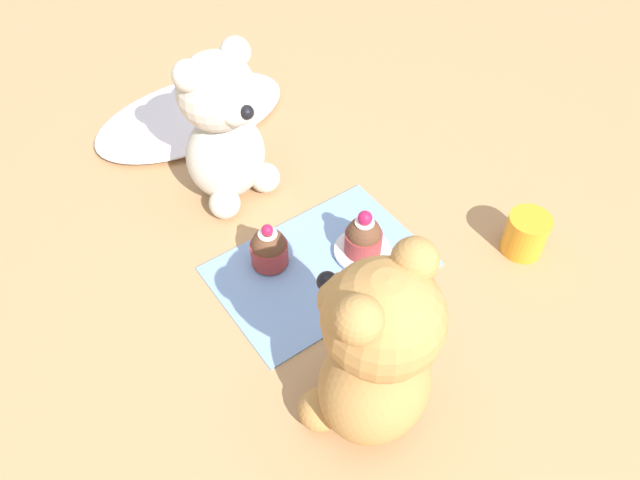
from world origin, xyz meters
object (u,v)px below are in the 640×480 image
at_px(cupcake_near_cream_bear, 269,248).
at_px(juice_glass, 526,234).
at_px(teddy_bear_cream, 224,130).
at_px(saucer_plate, 362,251).
at_px(cupcake_near_tan_bear, 364,236).
at_px(teddy_bear_tan, 375,355).

xyz_separation_m(cupcake_near_cream_bear, juice_glass, (0.30, -0.18, -0.00)).
xyz_separation_m(teddy_bear_cream, saucer_plate, (0.08, -0.21, -0.11)).
height_order(cupcake_near_cream_bear, cupcake_near_tan_bear, cupcake_near_tan_bear).
distance_m(saucer_plate, juice_glass, 0.22).
bearing_deg(teddy_bear_tan, cupcake_near_cream_bear, -110.63).
bearing_deg(cupcake_near_tan_bear, teddy_bear_tan, -126.37).
xyz_separation_m(cupcake_near_cream_bear, saucer_plate, (0.11, -0.06, -0.02)).
height_order(saucer_plate, juice_glass, juice_glass).
height_order(teddy_bear_tan, cupcake_near_cream_bear, teddy_bear_tan).
xyz_separation_m(cupcake_near_tan_bear, juice_glass, (0.19, -0.12, -0.01)).
distance_m(teddy_bear_tan, cupcake_near_cream_bear, 0.26).
height_order(teddy_bear_tan, juice_glass, teddy_bear_tan).
height_order(cupcake_near_cream_bear, juice_glass, cupcake_near_cream_bear).
distance_m(teddy_bear_tan, saucer_plate, 0.26).
bearing_deg(teddy_bear_tan, teddy_bear_cream, -112.60).
bearing_deg(cupcake_near_cream_bear, juice_glass, -30.92).
bearing_deg(cupcake_near_tan_bear, cupcake_near_cream_bear, 151.99).
distance_m(saucer_plate, cupcake_near_tan_bear, 0.03).
xyz_separation_m(teddy_bear_cream, juice_glass, (0.27, -0.33, -0.08)).
xyz_separation_m(teddy_bear_tan, saucer_plate, (0.14, 0.19, -0.12)).
height_order(cupcake_near_tan_bear, juice_glass, cupcake_near_tan_bear).
bearing_deg(saucer_plate, teddy_bear_tan, -126.37).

